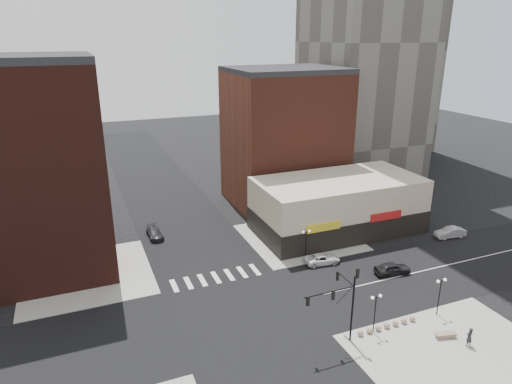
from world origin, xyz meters
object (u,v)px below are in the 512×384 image
street_lamp_ne (306,237)px  white_suv (322,259)px  street_lamp_se_b (441,288)px  silver_sedan (450,233)px  street_lamp_se_a (376,304)px  pedestrian (469,337)px  stone_bench (446,335)px  dark_sedan_north (155,233)px  dark_sedan_east (392,268)px  traffic_signal (342,296)px

street_lamp_ne → white_suv: (1.62, -1.50, -2.66)m
street_lamp_se_b → silver_sedan: 21.49m
street_lamp_se_a → pedestrian: size_ratio=2.16×
street_lamp_ne → pedestrian: (6.05, -21.10, -2.21)m
stone_bench → dark_sedan_north: bearing=137.0°
street_lamp_se_a → dark_sedan_east: street_lamp_se_a is taller
street_lamp_se_a → dark_sedan_east: size_ratio=0.93×
street_lamp_ne → white_suv: size_ratio=0.91×
traffic_signal → street_lamp_se_a: 4.12m
dark_sedan_east → silver_sedan: size_ratio=0.98×
silver_sedan → pedestrian: (-16.68, -19.52, 0.33)m
dark_sedan_north → stone_bench: dark_sedan_north is taller
white_suv → stone_bench: 18.19m
silver_sedan → dark_sedan_north: 42.70m
traffic_signal → stone_bench: bearing=-20.0°
street_lamp_se_a → silver_sedan: size_ratio=0.91×
street_lamp_se_b → pedestrian: bearing=-100.6°
silver_sedan → pedestrian: size_ratio=2.36×
silver_sedan → stone_bench: silver_sedan is taller
white_suv → silver_sedan: (21.11, -0.08, 0.12)m
dark_sedan_east → pedestrian: pedestrian is taller
dark_sedan_north → white_suv: bearing=-43.1°
street_lamp_se_a → silver_sedan: (23.73, 14.42, -2.54)m
silver_sedan → street_lamp_se_a: bearing=-51.5°
traffic_signal → stone_bench: size_ratio=3.62×
dark_sedan_east → stone_bench: dark_sedan_east is taller
street_lamp_ne → stone_bench: (4.98, -19.37, -2.91)m
white_suv → street_lamp_ne: bearing=53.1°
street_lamp_se_a → pedestrian: street_lamp_se_a is taller
stone_bench → pedestrian: bearing=-44.0°
street_lamp_se_a → dark_sedan_north: (-15.81, 30.55, -2.61)m
dark_sedan_east → silver_sedan: dark_sedan_east is taller
street_lamp_se_b → white_suv: 15.69m
street_lamp_se_b → dark_sedan_north: size_ratio=0.89×
silver_sedan → pedestrian: bearing=-33.3°
white_suv → pedestrian: (4.43, -19.60, 0.45)m
dark_sedan_north → street_lamp_se_a: bearing=-64.7°
white_suv → dark_sedan_east: size_ratio=1.02×
stone_bench → dark_sedan_east: bearing=89.5°
traffic_signal → street_lamp_se_a: (3.76, -0.17, -1.67)m
traffic_signal → street_lamp_se_b: bearing=-0.8°
traffic_signal → street_lamp_se_b: 11.88m
silver_sedan → dark_sedan_north: (-39.53, 16.13, -0.07)m
traffic_signal → street_lamp_ne: 16.62m
dark_sedan_east → stone_bench: size_ratio=2.08×
traffic_signal → dark_sedan_north: 32.96m
street_lamp_se_a → street_lamp_ne: 16.03m
stone_bench → street_lamp_se_a: bearing=164.8°
pedestrian → dark_sedan_east: bearing=-101.4°
street_lamp_ne → white_suv: 3.45m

